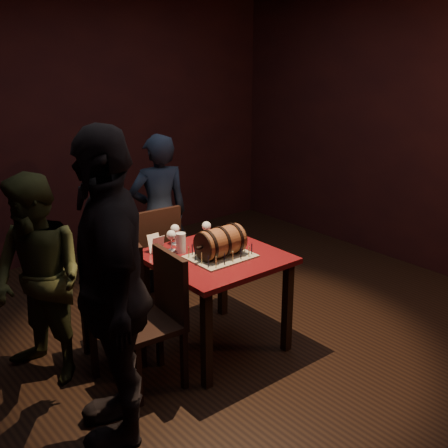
% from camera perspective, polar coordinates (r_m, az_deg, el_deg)
% --- Properties ---
extents(room_shell, '(5.04, 5.04, 2.80)m').
position_cam_1_polar(room_shell, '(3.98, 0.33, 5.95)').
color(room_shell, black).
rests_on(room_shell, ground).
extents(pub_table, '(0.90, 0.90, 0.75)m').
position_cam_1_polar(pub_table, '(4.14, -0.89, -4.59)').
color(pub_table, '#4D0C11').
rests_on(pub_table, ground).
extents(cake_board, '(0.45, 0.35, 0.01)m').
position_cam_1_polar(cake_board, '(4.06, -0.36, -3.32)').
color(cake_board, gray).
rests_on(cake_board, pub_table).
extents(barrel_cake, '(0.39, 0.23, 0.23)m').
position_cam_1_polar(barrel_cake, '(4.02, -0.37, -1.83)').
color(barrel_cake, brown).
rests_on(barrel_cake, cake_board).
extents(birthday_candles, '(0.40, 0.30, 0.09)m').
position_cam_1_polar(birthday_candles, '(4.04, -0.36, -2.71)').
color(birthday_candles, '#D7D081').
rests_on(birthday_candles, cake_board).
extents(wine_glass_left, '(0.07, 0.07, 0.16)m').
position_cam_1_polar(wine_glass_left, '(4.16, -5.38, -1.21)').
color(wine_glass_left, silver).
rests_on(wine_glass_left, pub_table).
extents(wine_glass_mid, '(0.07, 0.07, 0.16)m').
position_cam_1_polar(wine_glass_mid, '(4.28, -5.01, -0.60)').
color(wine_glass_mid, silver).
rests_on(wine_glass_mid, pub_table).
extents(wine_glass_right, '(0.07, 0.07, 0.16)m').
position_cam_1_polar(wine_glass_right, '(4.34, -1.80, -0.30)').
color(wine_glass_right, silver).
rests_on(wine_glass_right, pub_table).
extents(pint_of_ale, '(0.07, 0.07, 0.15)m').
position_cam_1_polar(pint_of_ale, '(4.14, -4.39, -1.96)').
color(pint_of_ale, silver).
rests_on(pint_of_ale, pub_table).
extents(menu_card, '(0.10, 0.05, 0.13)m').
position_cam_1_polar(menu_card, '(4.16, -6.93, -2.04)').
color(menu_card, white).
rests_on(menu_card, pub_table).
extents(chair_back, '(0.43, 0.43, 0.93)m').
position_cam_1_polar(chair_back, '(4.81, -7.10, -2.90)').
color(chair_back, black).
rests_on(chair_back, ground).
extents(chair_left_rear, '(0.50, 0.50, 0.93)m').
position_cam_1_polar(chair_left_rear, '(4.10, -10.36, -6.98)').
color(chair_left_rear, black).
rests_on(chair_left_rear, ground).
extents(chair_left_front, '(0.43, 0.43, 0.93)m').
position_cam_1_polar(chair_left_front, '(3.80, -6.69, -8.92)').
color(chair_left_front, black).
rests_on(chair_left_front, ground).
extents(person_back, '(0.61, 0.48, 1.47)m').
position_cam_1_polar(person_back, '(5.12, -6.58, 0.99)').
color(person_back, '#1A2234').
rests_on(person_back, ground).
extents(person_left_rear, '(0.74, 0.84, 1.45)m').
position_cam_1_polar(person_left_rear, '(3.95, -18.32, -5.48)').
color(person_left_rear, '#35391C').
rests_on(person_left_rear, ground).
extents(person_left_front, '(0.86, 1.18, 1.86)m').
position_cam_1_polar(person_left_front, '(3.20, -11.40, -6.52)').
color(person_left_front, black).
rests_on(person_left_front, ground).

